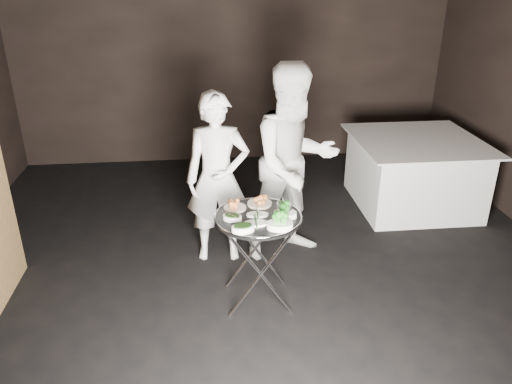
{
  "coord_description": "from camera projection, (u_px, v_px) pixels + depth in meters",
  "views": [
    {
      "loc": [
        -0.44,
        -3.56,
        2.62
      ],
      "look_at": [
        -0.04,
        0.11,
        0.95
      ],
      "focal_mm": 35.0,
      "sensor_mm": 36.0,
      "label": 1
    }
  ],
  "objects": [
    {
      "name": "waiter_right",
      "position": [
        294.0,
        164.0,
        4.66
      ],
      "size": [
        1.09,
        0.96,
        1.88
      ],
      "primitive_type": "imported",
      "rotation": [
        0.0,
        0.0,
        0.31
      ],
      "color": "white",
      "rests_on": "floor"
    },
    {
      "name": "greens_bowl",
      "position": [
        284.0,
        204.0,
        4.1
      ],
      "size": [
        0.12,
        0.12,
        0.07
      ],
      "rotation": [
        0.0,
        0.0,
        0.27
      ],
      "color": "white",
      "rests_on": "serving_tray"
    },
    {
      "name": "potato_plate_a",
      "position": [
        235.0,
        206.0,
        4.09
      ],
      "size": [
        0.19,
        0.19,
        0.07
      ],
      "rotation": [
        0.0,
        0.0,
        0.36
      ],
      "color": "beige",
      "rests_on": "serving_tray"
    },
    {
      "name": "spinach_bowl_b",
      "position": [
        243.0,
        227.0,
        3.74
      ],
      "size": [
        0.19,
        0.14,
        0.07
      ],
      "rotation": [
        0.0,
        0.0,
        0.16
      ],
      "color": "white",
      "rests_on": "serving_tray"
    },
    {
      "name": "asparagus_plate_b",
      "position": [
        256.0,
        223.0,
        3.84
      ],
      "size": [
        0.19,
        0.11,
        0.04
      ],
      "rotation": [
        0.0,
        0.0,
        -0.03
      ],
      "color": "white",
      "rests_on": "serving_tray"
    },
    {
      "name": "spinach_bowl_a",
      "position": [
        232.0,
        217.0,
        3.91
      ],
      "size": [
        0.18,
        0.15,
        0.06
      ],
      "rotation": [
        0.0,
        0.0,
        -0.42
      ],
      "color": "white",
      "rests_on": "serving_tray"
    },
    {
      "name": "broccoli_bowl_a",
      "position": [
        285.0,
        213.0,
        3.95
      ],
      "size": [
        0.21,
        0.17,
        0.08
      ],
      "rotation": [
        0.0,
        0.0,
        -0.22
      ],
      "color": "white",
      "rests_on": "serving_tray"
    },
    {
      "name": "potato_plate_b",
      "position": [
        260.0,
        201.0,
        4.16
      ],
      "size": [
        0.22,
        0.22,
        0.08
      ],
      "rotation": [
        0.0,
        0.0,
        0.4
      ],
      "color": "beige",
      "rests_on": "serving_tray"
    },
    {
      "name": "wall_back",
      "position": [
        233.0,
        55.0,
        6.92
      ],
      "size": [
        6.0,
        0.05,
        3.0
      ],
      "primitive_type": "cube",
      "color": "black",
      "rests_on": "floor"
    },
    {
      "name": "serving_tray",
      "position": [
        258.0,
        217.0,
        3.98
      ],
      "size": [
        0.71,
        0.71,
        0.04
      ],
      "color": "black",
      "rests_on": "tray_stand"
    },
    {
      "name": "floor",
      "position": [
        262.0,
        299.0,
        4.36
      ],
      "size": [
        6.0,
        7.0,
        0.05
      ],
      "primitive_type": "cube",
      "color": "black",
      "rests_on": "ground"
    },
    {
      "name": "asparagus_plate_a",
      "position": [
        257.0,
        214.0,
        3.98
      ],
      "size": [
        0.18,
        0.11,
        0.04
      ],
      "rotation": [
        0.0,
        0.0,
        -0.04
      ],
      "color": "white",
      "rests_on": "serving_tray"
    },
    {
      "name": "serving_utensils",
      "position": [
        259.0,
        207.0,
        4.02
      ],
      "size": [
        0.58,
        0.42,
        0.01
      ],
      "color": "silver",
      "rests_on": "serving_tray"
    },
    {
      "name": "dining_table",
      "position": [
        413.0,
        172.0,
        5.87
      ],
      "size": [
        1.43,
        1.43,
        0.82
      ],
      "rotation": [
        0.0,
        0.0,
        -0.0
      ],
      "color": "white",
      "rests_on": "floor"
    },
    {
      "name": "tray_stand",
      "position": [
        258.0,
        255.0,
        4.13
      ],
      "size": [
        0.54,
        0.45,
        0.79
      ],
      "rotation": [
        0.0,
        0.0,
        -0.08
      ],
      "color": "silver",
      "rests_on": "floor"
    },
    {
      "name": "waiter_left",
      "position": [
        218.0,
        179.0,
        4.64
      ],
      "size": [
        0.61,
        0.41,
        1.64
      ],
      "primitive_type": "imported",
      "rotation": [
        0.0,
        0.0,
        -0.04
      ],
      "color": "white",
      "rests_on": "floor"
    },
    {
      "name": "broccoli_bowl_b",
      "position": [
        280.0,
        224.0,
        3.78
      ],
      "size": [
        0.21,
        0.17,
        0.08
      ],
      "rotation": [
        0.0,
        0.0,
        -0.11
      ],
      "color": "white",
      "rests_on": "serving_tray"
    }
  ]
}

